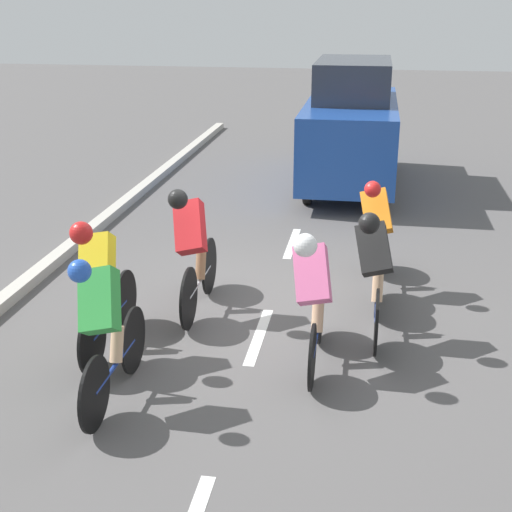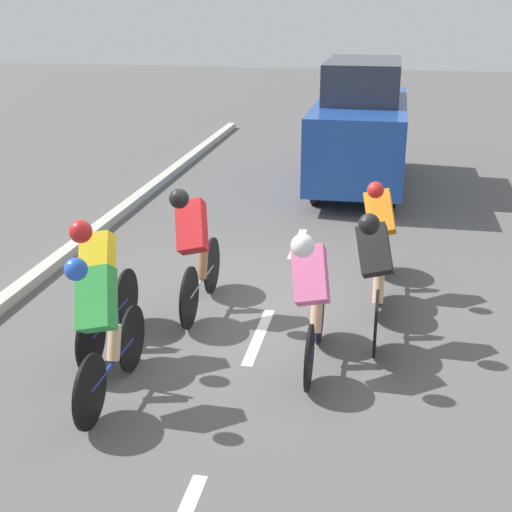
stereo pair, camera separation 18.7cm
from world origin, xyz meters
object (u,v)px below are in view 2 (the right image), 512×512
at_px(cyclist_black, 375,272).
at_px(support_car, 360,126).
at_px(cyclist_yellow, 101,281).
at_px(cyclist_red, 195,247).
at_px(cyclist_pink, 311,295).
at_px(cyclist_orange, 381,234).
at_px(cyclist_green, 102,324).

relative_size(cyclist_black, support_car, 0.37).
distance_m(cyclist_black, cyclist_yellow, 2.90).
distance_m(cyclist_red, cyclist_yellow, 1.35).
relative_size(cyclist_black, cyclist_yellow, 1.00).
relative_size(cyclist_pink, cyclist_black, 0.98).
xyz_separation_m(cyclist_orange, cyclist_red, (2.12, 1.06, 0.05)).
distance_m(cyclist_green, support_car, 8.68).
distance_m(cyclist_black, support_car, 6.74).
distance_m(cyclist_yellow, support_car, 7.89).
xyz_separation_m(cyclist_red, cyclist_yellow, (0.68, 1.17, -0.02)).
height_order(cyclist_green, cyclist_yellow, cyclist_yellow).
bearing_deg(cyclist_orange, cyclist_black, 89.14).
height_order(cyclist_black, cyclist_orange, cyclist_black).
height_order(cyclist_pink, cyclist_black, cyclist_pink).
relative_size(cyclist_black, cyclist_green, 0.98).
relative_size(cyclist_green, cyclist_yellow, 1.02).
height_order(cyclist_pink, cyclist_green, cyclist_pink).
distance_m(cyclist_red, support_car, 6.59).
bearing_deg(cyclist_orange, cyclist_red, 26.66).
xyz_separation_m(cyclist_black, cyclist_red, (2.09, -0.32, 0.04)).
xyz_separation_m(cyclist_orange, cyclist_yellow, (2.79, 2.23, 0.04)).
distance_m(cyclist_pink, cyclist_orange, 2.27).
distance_m(cyclist_black, cyclist_green, 2.97).
bearing_deg(support_car, cyclist_black, 94.54).
height_order(cyclist_black, cyclist_red, cyclist_red).
relative_size(cyclist_orange, support_car, 0.37).
relative_size(cyclist_pink, support_car, 0.36).
relative_size(cyclist_pink, cyclist_yellow, 0.98).
bearing_deg(cyclist_pink, cyclist_green, 28.05).
bearing_deg(cyclist_red, cyclist_green, 81.96).
bearing_deg(cyclist_black, cyclist_yellow, 16.99).
bearing_deg(support_car, cyclist_pink, 89.54).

